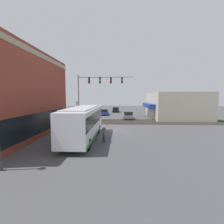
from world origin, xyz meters
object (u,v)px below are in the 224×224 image
at_px(parked_car_grey, 128,115).
at_px(pedestrian_near_bus, 104,134).
at_px(parked_car_blue, 104,112).
at_px(parked_car_black, 116,110).
at_px(pedestrian_at_crossing, 87,119).
at_px(crossing_signal, 77,111).
at_px(city_bus, 83,122).

bearing_deg(parked_car_grey, pedestrian_near_bus, 169.83).
bearing_deg(parked_car_grey, parked_car_blue, 36.08).
distance_m(parked_car_black, pedestrian_at_crossing, 22.88).
bearing_deg(parked_car_black, parked_car_blue, 161.89).
distance_m(pedestrian_near_bus, pedestrian_at_crossing, 11.11).
bearing_deg(crossing_signal, parked_car_black, -13.18).
relative_size(parked_car_grey, pedestrian_at_crossing, 2.86).
height_order(city_bus, parked_car_blue, city_bus).
height_order(parked_car_blue, pedestrian_near_bus, pedestrian_near_bus).
relative_size(crossing_signal, parked_car_grey, 0.80).
bearing_deg(pedestrian_at_crossing, parked_car_blue, -5.36).
bearing_deg(parked_car_blue, city_bus, 180.00).
xyz_separation_m(city_bus, pedestrian_near_bus, (-1.06, -2.23, -1.03)).
bearing_deg(pedestrian_near_bus, city_bus, 64.56).
distance_m(parked_car_blue, pedestrian_near_bus, 25.20).
distance_m(parked_car_grey, pedestrian_near_bus, 17.97).
xyz_separation_m(city_bus, parked_car_blue, (24.04, -0.00, -1.21)).
distance_m(crossing_signal, parked_car_blue, 15.59).
bearing_deg(pedestrian_near_bus, parked_car_grey, -10.17).
relative_size(crossing_signal, parked_car_black, 0.84).
bearing_deg(parked_car_black, pedestrian_at_crossing, 170.01).
xyz_separation_m(parked_car_grey, parked_car_black, (15.36, 2.80, -0.04)).
bearing_deg(parked_car_blue, crossing_signal, 169.48).
bearing_deg(crossing_signal, pedestrian_near_bus, -152.82).
xyz_separation_m(parked_car_grey, parked_car_blue, (7.41, 5.40, -0.05)).
height_order(pedestrian_near_bus, pedestrian_at_crossing, pedestrian_at_crossing).
height_order(parked_car_grey, parked_car_blue, parked_car_grey).
bearing_deg(pedestrian_at_crossing, pedestrian_near_bus, -161.12).
bearing_deg(city_bus, parked_car_black, -4.65).
bearing_deg(pedestrian_near_bus, crossing_signal, 27.18).
height_order(crossing_signal, pedestrian_near_bus, crossing_signal).
relative_size(parked_car_blue, pedestrian_at_crossing, 2.68).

